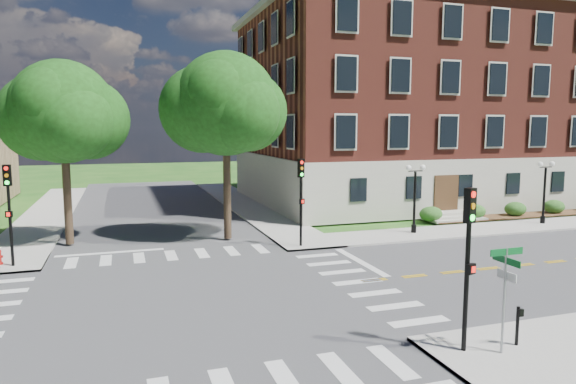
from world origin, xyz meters
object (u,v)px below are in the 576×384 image
object	(u,v)px
traffic_signal_se	(468,248)
push_button_post	(518,324)
traffic_signal_ne	(301,191)
twin_lamp_east	(545,188)
traffic_signal_nw	(9,202)
twin_lamp_west	(415,194)
street_sign_pole	(505,280)

from	to	relation	value
traffic_signal_se	push_button_post	distance (m)	2.96
traffic_signal_ne	twin_lamp_east	world-z (taller)	traffic_signal_ne
traffic_signal_nw	push_button_post	bearing A→B (deg)	-42.30
traffic_signal_se	traffic_signal_ne	size ratio (longest dim) A/B	1.00
push_button_post	twin_lamp_west	bearing A→B (deg)	68.61
twin_lamp_east	street_sign_pole	size ratio (longest dim) A/B	1.36
push_button_post	traffic_signal_nw	bearing A→B (deg)	137.70
twin_lamp_east	traffic_signal_se	bearing A→B (deg)	-139.37
traffic_signal_ne	traffic_signal_nw	xyz separation A→B (m)	(-14.35, 0.32, 0.00)
traffic_signal_se	twin_lamp_east	world-z (taller)	traffic_signal_se
twin_lamp_east	push_button_post	world-z (taller)	twin_lamp_east
traffic_signal_nw	twin_lamp_east	bearing A→B (deg)	1.58
twin_lamp_west	street_sign_pole	distance (m)	17.28
traffic_signal_nw	twin_lamp_west	distance (m)	22.26
twin_lamp_west	push_button_post	bearing A→B (deg)	-111.39
traffic_signal_se	twin_lamp_west	distance (m)	17.27
traffic_signal_se	push_button_post	xyz separation A→B (m)	(1.74, -0.19, -2.39)
twin_lamp_east	push_button_post	size ratio (longest dim) A/B	3.53
twin_lamp_east	twin_lamp_west	bearing A→B (deg)	-179.95
twin_lamp_east	street_sign_pole	world-z (taller)	twin_lamp_east
traffic_signal_ne	push_button_post	size ratio (longest dim) A/B	4.00
traffic_signal_nw	twin_lamp_west	size ratio (longest dim) A/B	1.13
traffic_signal_ne	street_sign_pole	size ratio (longest dim) A/B	1.55
twin_lamp_west	twin_lamp_east	xyz separation A→B (m)	(10.09, 0.01, 0.00)
twin_lamp_west	traffic_signal_se	bearing A→B (deg)	-117.01
traffic_signal_nw	twin_lamp_west	xyz separation A→B (m)	(22.23, 0.88, -0.66)
twin_lamp_west	street_sign_pole	xyz separation A→B (m)	(-6.90, -15.84, -0.21)
traffic_signal_ne	push_button_post	world-z (taller)	traffic_signal_ne
traffic_signal_nw	twin_lamp_east	distance (m)	32.34
twin_lamp_west	street_sign_pole	size ratio (longest dim) A/B	1.36
street_sign_pole	push_button_post	distance (m)	1.73
traffic_signal_se	twin_lamp_east	distance (m)	23.63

